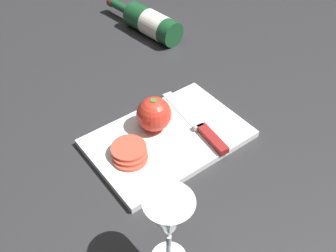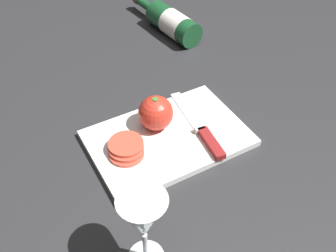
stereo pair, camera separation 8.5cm
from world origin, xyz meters
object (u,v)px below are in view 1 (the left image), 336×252
whole_tomato (154,114)px  knife (205,132)px  wine_bottle (150,23)px  tomato_slice_stack_near (129,153)px  wine_glass (169,222)px

whole_tomato → knife: 0.12m
whole_tomato → knife: size_ratio=0.33×
wine_bottle → knife: 0.48m
knife → whole_tomato: bearing=47.9°
knife → tomato_slice_stack_near: tomato_slice_stack_near is taller
wine_glass → tomato_slice_stack_near: size_ratio=1.87×
wine_bottle → knife: wine_bottle is taller
whole_tomato → tomato_slice_stack_near: size_ratio=0.90×
tomato_slice_stack_near → knife: bearing=164.9°
knife → tomato_slice_stack_near: bearing=81.5°
wine_bottle → knife: size_ratio=1.27×
knife → tomato_slice_stack_near: (0.17, -0.05, 0.00)m
knife → wine_bottle: bearing=-14.1°
wine_glass → knife: bearing=-142.8°
wine_bottle → tomato_slice_stack_near: 0.52m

